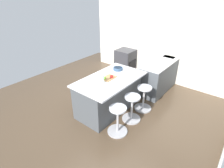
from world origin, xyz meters
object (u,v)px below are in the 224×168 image
stool_by_window (144,99)px  cutting_board (109,78)px  stool_near_camera (118,121)px  kitchen_island (109,94)px  oven_range (125,62)px  stool_middle (132,109)px  apple_red (111,76)px  apple_green (105,78)px  fruit_bowl (118,69)px  water_bottle (103,78)px

stool_by_window → cutting_board: bearing=-50.1°
stool_near_camera → kitchen_island: bearing=-128.6°
oven_range → stool_middle: oven_range is taller
oven_range → apple_red: bearing=26.4°
stool_by_window → apple_green: (0.70, -0.69, 0.65)m
fruit_bowl → apple_red: bearing=20.5°
apple_green → stool_by_window: bearing=135.7°
apple_red → stool_middle: bearing=89.7°
kitchen_island → stool_near_camera: kitchen_island is taller
stool_middle → stool_near_camera: same height
stool_by_window → apple_green: 1.18m
kitchen_island → stool_middle: bearing=90.0°
kitchen_island → water_bottle: 0.64m
stool_by_window → stool_middle: size_ratio=1.00×
stool_middle → water_bottle: size_ratio=2.06×
apple_red → fruit_bowl: bearing=-159.5°
stool_by_window → water_bottle: water_bottle is taller
oven_range → stool_by_window: bearing=46.5°
oven_range → kitchen_island: kitchen_island is taller
stool_near_camera → fruit_bowl: bearing=-143.0°
apple_red → water_bottle: bearing=-3.2°
water_bottle → apple_green: bearing=-157.1°
kitchen_island → apple_green: (0.15, 0.00, 0.50)m
apple_red → water_bottle: (0.30, -0.02, 0.06)m
kitchen_island → fruit_bowl: (-0.51, -0.11, 0.48)m
water_bottle → cutting_board: bearing=-169.9°
apple_green → stool_middle: bearing=102.6°
stool_by_window → stool_middle: bearing=0.0°
stool_middle → apple_green: apple_green is taller
stool_by_window → fruit_bowl: size_ratio=2.60×
stool_near_camera → water_bottle: water_bottle is taller
kitchen_island → stool_by_window: 0.89m
stool_near_camera → cutting_board: 1.05m
kitchen_island → water_bottle: size_ratio=5.60×
stool_middle → water_bottle: water_bottle is taller
cutting_board → water_bottle: size_ratio=1.15×
oven_range → kitchen_island: bearing=24.6°
stool_near_camera → apple_red: apple_red is taller
water_bottle → kitchen_island: bearing=-168.1°
apple_red → apple_green: bearing=-25.9°
cutting_board → water_bottle: water_bottle is taller
apple_green → water_bottle: size_ratio=0.23×
water_bottle → stool_near_camera: bearing=67.8°
stool_middle → oven_range: bearing=-142.0°
apple_red → water_bottle: 0.30m
fruit_bowl → apple_green: bearing=9.7°
oven_range → cutting_board: bearing=24.7°
apple_green → apple_red: size_ratio=0.92×
stool_near_camera → cutting_board: (-0.53, -0.68, 0.60)m
oven_range → fruit_bowl: bearing=28.1°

